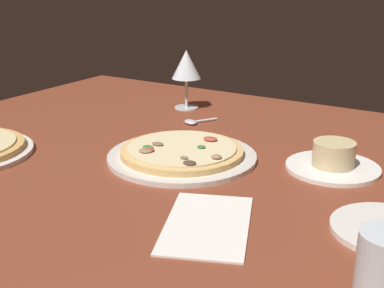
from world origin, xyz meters
The scene contains 6 objects.
dining_table centered at (0.00, 0.00, 2.00)cm, with size 150.00×110.00×4.00cm, color brown.
pizza_main centered at (-2.87, -3.13, 5.16)cm, with size 30.48×30.48×3.30cm.
ramekin_on_saucer centered at (25.17, 7.20, 5.94)cm, with size 18.05×18.05×5.63cm.
wine_glass_far centered at (-23.57, 31.48, 15.77)cm, with size 7.98×7.98×16.20cm.
paper_menu centered at (15.88, -25.27, 4.15)cm, with size 12.57×20.65×0.30cm, color white.
spoon centered at (-14.06, 19.89, 4.46)cm, with size 6.62×8.85×1.00cm.
Camera 1 is at (50.46, -85.97, 40.85)cm, focal length 48.07 mm.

